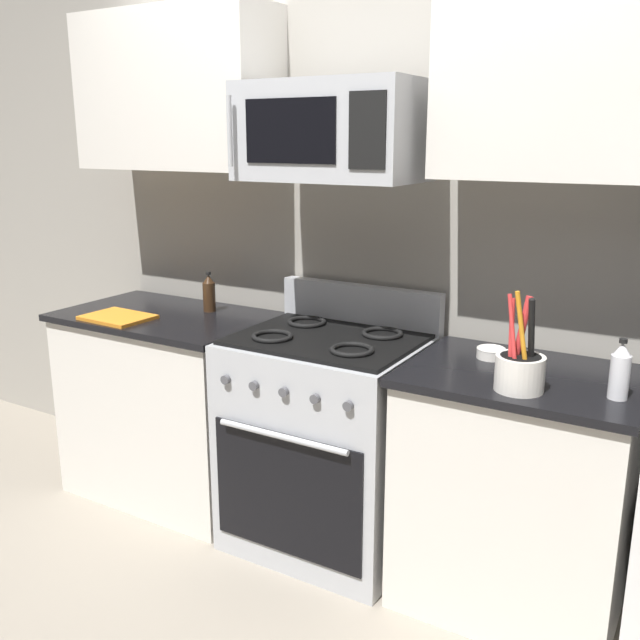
# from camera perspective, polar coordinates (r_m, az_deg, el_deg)

# --- Properties ---
(ground_plane) EXTENTS (16.00, 16.00, 0.00)m
(ground_plane) POSITION_cam_1_polar(r_m,az_deg,el_deg) (2.75, -7.52, -23.97)
(ground_plane) COLOR gray
(wall_back) EXTENTS (8.00, 0.10, 2.60)m
(wall_back) POSITION_cam_1_polar(r_m,az_deg,el_deg) (3.11, 4.24, 6.98)
(wall_back) COLOR #9E998E
(wall_back) RESTS_ON ground
(counter_left) EXTENTS (0.99, 0.63, 0.91)m
(counter_left) POSITION_cam_1_polar(r_m,az_deg,el_deg) (3.51, -12.12, -6.70)
(counter_left) COLOR silver
(counter_left) RESTS_ON ground
(range_oven) EXTENTS (0.76, 0.67, 1.09)m
(range_oven) POSITION_cam_1_polar(r_m,az_deg,el_deg) (3.01, 0.62, -9.69)
(range_oven) COLOR #B2B5BA
(range_oven) RESTS_ON ground
(counter_right) EXTENTS (0.82, 0.63, 0.91)m
(counter_right) POSITION_cam_1_polar(r_m,az_deg,el_deg) (2.74, 15.63, -13.17)
(counter_right) COLOR silver
(counter_right) RESTS_ON ground
(microwave) EXTENTS (0.70, 0.44, 0.37)m
(microwave) POSITION_cam_1_polar(r_m,az_deg,el_deg) (2.77, 0.99, 15.12)
(microwave) COLOR #B2B5BA
(upper_cabinets_left) EXTENTS (0.98, 0.34, 0.69)m
(upper_cabinets_left) POSITION_cam_1_polar(r_m,az_deg,el_deg) (3.41, -11.57, 17.79)
(upper_cabinets_left) COLOR silver
(upper_cabinets_right) EXTENTS (0.81, 0.34, 0.69)m
(upper_cabinets_right) POSITION_cam_1_polar(r_m,az_deg,el_deg) (2.61, 19.06, 18.38)
(upper_cabinets_right) COLOR silver
(utensil_crock) EXTENTS (0.16, 0.16, 0.34)m
(utensil_crock) POSITION_cam_1_polar(r_m,az_deg,el_deg) (2.37, 15.97, -3.88)
(utensil_crock) COLOR white
(utensil_crock) RESTS_ON counter_right
(cutting_board) EXTENTS (0.31, 0.24, 0.02)m
(cutting_board) POSITION_cam_1_polar(r_m,az_deg,el_deg) (3.32, -16.16, 0.21)
(cutting_board) COLOR orange
(cutting_board) RESTS_ON counter_left
(bottle_soy) EXTENTS (0.06, 0.06, 0.19)m
(bottle_soy) POSITION_cam_1_polar(r_m,az_deg,el_deg) (3.36, -9.03, 2.15)
(bottle_soy) COLOR #382314
(bottle_soy) RESTS_ON counter_left
(bottle_vinegar) EXTENTS (0.06, 0.06, 0.20)m
(bottle_vinegar) POSITION_cam_1_polar(r_m,az_deg,el_deg) (2.40, 23.26, -3.88)
(bottle_vinegar) COLOR silver
(bottle_vinegar) RESTS_ON counter_right
(prep_bowl) EXTENTS (0.11, 0.11, 0.04)m
(prep_bowl) POSITION_cam_1_polar(r_m,az_deg,el_deg) (2.70, 13.76, -2.59)
(prep_bowl) COLOR white
(prep_bowl) RESTS_ON counter_right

